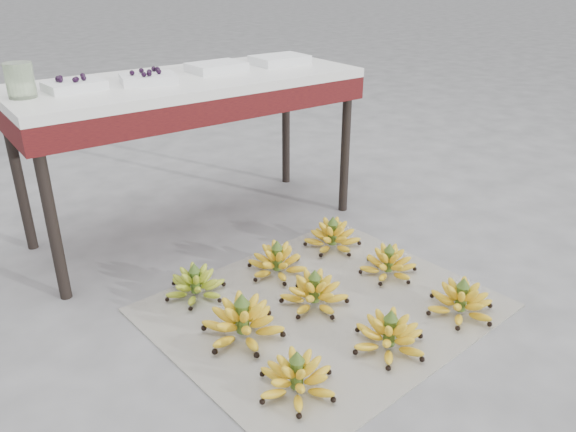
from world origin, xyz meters
TOP-DOWN VIEW (x-y plane):
  - ground at (0.00, 0.00)m, footprint 60.00×60.00m
  - newspaper_mat at (0.11, 0.06)m, footprint 1.34×1.16m
  - bunch_front_left at (-0.26, -0.27)m, footprint 0.28×0.28m
  - bunch_front_center at (0.13, -0.28)m, footprint 0.34×0.34m
  - bunch_front_right at (0.51, -0.29)m, footprint 0.32×0.32m
  - bunch_mid_left at (-0.25, 0.08)m, footprint 0.32×0.32m
  - bunch_mid_center at (0.09, 0.09)m, footprint 0.30×0.30m
  - bunch_mid_right at (0.50, 0.09)m, footprint 0.28×0.28m
  - bunch_back_left at (-0.26, 0.43)m, footprint 0.31×0.31m
  - bunch_back_center at (0.12, 0.38)m, footprint 0.27×0.27m
  - bunch_back_right at (0.47, 0.43)m, footprint 0.33×0.33m
  - vendor_table at (0.06, 1.01)m, footprint 1.62×0.65m
  - tray_far_left at (-0.46, 1.03)m, footprint 0.24×0.18m
  - tray_left at (-0.15, 0.98)m, footprint 0.27×0.22m
  - tray_right at (0.23, 1.05)m, footprint 0.27×0.20m
  - tray_far_right at (0.59, 1.03)m, footprint 0.27×0.20m
  - glass_jar at (-0.66, 1.00)m, footprint 0.13×0.13m

SIDE VIEW (x-z plane):
  - ground at x=0.00m, z-range 0.00..0.00m
  - newspaper_mat at x=0.11m, z-range 0.00..0.01m
  - bunch_mid_right at x=0.50m, z-range -0.02..0.13m
  - bunch_back_left at x=-0.26m, z-range -0.02..0.13m
  - bunch_front_left at x=-0.26m, z-range -0.02..0.14m
  - bunch_back_center at x=0.12m, z-range -0.02..0.14m
  - bunch_front_right at x=0.51m, z-range -0.02..0.14m
  - bunch_back_right at x=0.47m, z-range -0.02..0.14m
  - bunch_mid_center at x=0.09m, z-range -0.02..0.14m
  - bunch_front_center at x=0.13m, z-range -0.02..0.14m
  - bunch_mid_left at x=-0.25m, z-range -0.02..0.16m
  - vendor_table at x=0.06m, z-range 0.30..1.08m
  - tray_far_left at x=-0.46m, z-range 0.77..0.83m
  - tray_left at x=-0.15m, z-range 0.77..0.83m
  - tray_right at x=0.23m, z-range 0.78..0.82m
  - tray_far_right at x=0.59m, z-range 0.78..0.82m
  - glass_jar at x=-0.66m, z-range 0.78..0.91m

